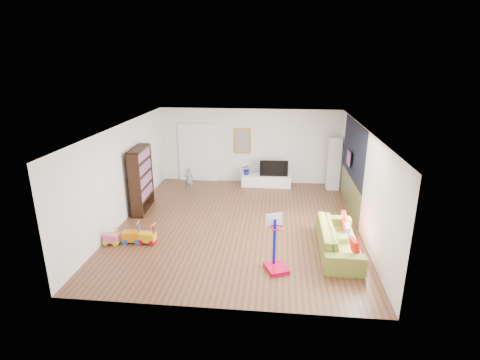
# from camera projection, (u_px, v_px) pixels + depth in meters

# --- Properties ---
(floor) EXTENTS (6.50, 7.50, 0.00)m
(floor) POSITION_uv_depth(u_px,v_px,m) (239.00, 223.00, 10.48)
(floor) COLOR brown
(floor) RESTS_ON ground
(ceiling) EXTENTS (6.50, 7.50, 0.00)m
(ceiling) POSITION_uv_depth(u_px,v_px,m) (238.00, 128.00, 9.63)
(ceiling) COLOR white
(ceiling) RESTS_ON ground
(wall_back) EXTENTS (6.50, 0.00, 2.70)m
(wall_back) POSITION_uv_depth(u_px,v_px,m) (249.00, 146.00, 13.60)
(wall_back) COLOR silver
(wall_back) RESTS_ON ground
(wall_front) EXTENTS (6.50, 0.00, 2.70)m
(wall_front) POSITION_uv_depth(u_px,v_px,m) (216.00, 243.00, 6.51)
(wall_front) COLOR silver
(wall_front) RESTS_ON ground
(wall_left) EXTENTS (0.00, 7.50, 2.70)m
(wall_left) POSITION_uv_depth(u_px,v_px,m) (122.00, 174.00, 10.37)
(wall_left) COLOR white
(wall_left) RESTS_ON ground
(wall_right) EXTENTS (0.00, 7.50, 2.70)m
(wall_right) POSITION_uv_depth(u_px,v_px,m) (362.00, 181.00, 9.74)
(wall_right) COLOR white
(wall_right) RESTS_ON ground
(navy_accent) EXTENTS (0.01, 3.20, 1.70)m
(navy_accent) POSITION_uv_depth(u_px,v_px,m) (354.00, 150.00, 10.91)
(navy_accent) COLOR black
(navy_accent) RESTS_ON wall_right
(olive_wainscot) EXTENTS (0.01, 3.20, 1.00)m
(olive_wainscot) POSITION_uv_depth(u_px,v_px,m) (349.00, 193.00, 11.33)
(olive_wainscot) COLOR brown
(olive_wainscot) RESTS_ON wall_right
(doorway) EXTENTS (1.45, 0.06, 2.10)m
(doorway) POSITION_uv_depth(u_px,v_px,m) (198.00, 153.00, 13.84)
(doorway) COLOR white
(doorway) RESTS_ON ground
(painting_back) EXTENTS (0.62, 0.06, 0.92)m
(painting_back) POSITION_uv_depth(u_px,v_px,m) (242.00, 141.00, 13.52)
(painting_back) COLOR gold
(painting_back) RESTS_ON wall_back
(artwork_right) EXTENTS (0.04, 0.56, 0.46)m
(artwork_right) POSITION_uv_depth(u_px,v_px,m) (349.00, 158.00, 11.20)
(artwork_right) COLOR #7F3F8C
(artwork_right) RESTS_ON wall_right
(media_console) EXTENTS (1.76, 0.45, 0.41)m
(media_console) POSITION_uv_depth(u_px,v_px,m) (266.00, 181.00, 13.42)
(media_console) COLOR white
(media_console) RESTS_ON ground
(tall_cabinet) EXTENTS (0.44, 0.44, 1.85)m
(tall_cabinet) POSITION_uv_depth(u_px,v_px,m) (334.00, 163.00, 12.97)
(tall_cabinet) COLOR silver
(tall_cabinet) RESTS_ON ground
(bookshelf) EXTENTS (0.42, 1.34, 1.93)m
(bookshelf) POSITION_uv_depth(u_px,v_px,m) (141.00, 180.00, 11.12)
(bookshelf) COLOR black
(bookshelf) RESTS_ON ground
(sofa) EXTENTS (0.92, 2.30, 0.67)m
(sofa) POSITION_uv_depth(u_px,v_px,m) (339.00, 239.00, 8.85)
(sofa) COLOR olive
(sofa) RESTS_ON ground
(basketball_hoop) EXTENTS (0.62, 0.67, 1.28)m
(basketball_hoop) POSITION_uv_depth(u_px,v_px,m) (277.00, 244.00, 7.98)
(basketball_hoop) COLOR #C0002C
(basketball_hoop) RESTS_ON ground
(ride_on_yellow) EXTENTS (0.42, 0.29, 0.53)m
(ride_on_yellow) POSITION_uv_depth(u_px,v_px,m) (147.00, 234.00, 9.27)
(ride_on_yellow) COLOR gold
(ride_on_yellow) RESTS_ON ground
(ride_on_orange) EXTENTS (0.46, 0.32, 0.57)m
(ride_on_orange) POSITION_uv_depth(u_px,v_px,m) (131.00, 232.00, 9.30)
(ride_on_orange) COLOR orange
(ride_on_orange) RESTS_ON ground
(ride_on_pink) EXTENTS (0.38, 0.25, 0.50)m
(ride_on_pink) POSITION_uv_depth(u_px,v_px,m) (111.00, 235.00, 9.25)
(ride_on_pink) COLOR #FB5687
(ride_on_pink) RESTS_ON ground
(child) EXTENTS (0.34, 0.27, 0.82)m
(child) POSITION_uv_depth(u_px,v_px,m) (189.00, 179.00, 12.91)
(child) COLOR slate
(child) RESTS_ON ground
(tv) EXTENTS (1.00, 0.17, 0.58)m
(tv) POSITION_uv_depth(u_px,v_px,m) (274.00, 168.00, 13.28)
(tv) COLOR black
(tv) RESTS_ON media_console
(vase_plant) EXTENTS (0.40, 0.36, 0.40)m
(vase_plant) POSITION_uv_depth(u_px,v_px,m) (247.00, 169.00, 13.39)
(vase_plant) COLOR navy
(vase_plant) RESTS_ON media_console
(pillow_left) EXTENTS (0.16, 0.35, 0.34)m
(pillow_left) POSITION_uv_depth(u_px,v_px,m) (355.00, 246.00, 8.11)
(pillow_left) COLOR #BF1307
(pillow_left) RESTS_ON sofa
(pillow_center) EXTENTS (0.12, 0.36, 0.35)m
(pillow_center) POSITION_uv_depth(u_px,v_px,m) (349.00, 232.00, 8.78)
(pillow_center) COLOR silver
(pillow_center) RESTS_ON sofa
(pillow_right) EXTENTS (0.16, 0.42, 0.41)m
(pillow_right) POSITION_uv_depth(u_px,v_px,m) (345.00, 221.00, 9.37)
(pillow_right) COLOR red
(pillow_right) RESTS_ON sofa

